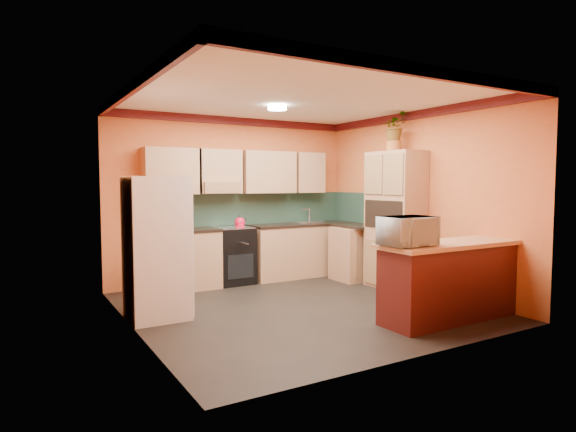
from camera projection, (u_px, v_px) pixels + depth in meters
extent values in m
plane|color=black|center=(300.00, 307.00, 6.30)|extent=(4.20, 4.20, 0.00)
cube|color=white|center=(300.00, 98.00, 6.12)|extent=(4.20, 4.20, 0.04)
cube|color=#D76C39|center=(234.00, 199.00, 8.02)|extent=(4.20, 0.04, 2.70)
cube|color=#D76C39|center=(421.00, 213.00, 4.40)|extent=(4.20, 0.04, 2.70)
cube|color=#D76C39|center=(133.00, 209.00, 5.15)|extent=(0.04, 4.20, 2.70)
cube|color=#D76C39|center=(418.00, 201.00, 7.27)|extent=(0.04, 4.20, 2.70)
cube|color=#1F3A2E|center=(248.00, 209.00, 8.14)|extent=(3.70, 0.02, 0.53)
cube|color=#1F3A2E|center=(359.00, 208.00, 8.48)|extent=(0.02, 1.40, 0.53)
cube|color=tan|center=(243.00, 172.00, 7.89)|extent=(3.10, 0.34, 0.70)
cylinder|color=white|center=(277.00, 108.00, 6.63)|extent=(0.26, 0.26, 0.06)
cube|color=tan|center=(267.00, 253.00, 8.06)|extent=(3.65, 0.60, 0.88)
cube|color=black|center=(267.00, 226.00, 8.03)|extent=(3.65, 0.62, 0.04)
cube|color=black|center=(233.00, 255.00, 7.74)|extent=(0.58, 0.58, 0.91)
cube|color=silver|center=(306.00, 222.00, 8.42)|extent=(0.48, 0.40, 0.03)
cube|color=tan|center=(358.00, 253.00, 8.09)|extent=(0.60, 0.80, 0.88)
cube|color=black|center=(358.00, 226.00, 8.05)|extent=(0.62, 0.80, 0.04)
cube|color=silver|center=(156.00, 248.00, 5.73)|extent=(0.68, 0.66, 1.70)
cube|color=tan|center=(395.00, 220.00, 7.35)|extent=(0.48, 0.90, 2.10)
cylinder|color=#AE612A|center=(394.00, 146.00, 7.32)|extent=(0.22, 0.22, 0.16)
imported|color=tan|center=(394.00, 127.00, 7.30)|extent=(0.47, 0.43, 0.43)
cube|color=#4B1311|center=(450.00, 283.00, 5.70)|extent=(1.80, 0.55, 0.88)
cube|color=tan|center=(451.00, 244.00, 5.66)|extent=(1.90, 0.65, 0.05)
imported|color=silver|center=(408.00, 231.00, 5.30)|extent=(0.60, 0.41, 0.33)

